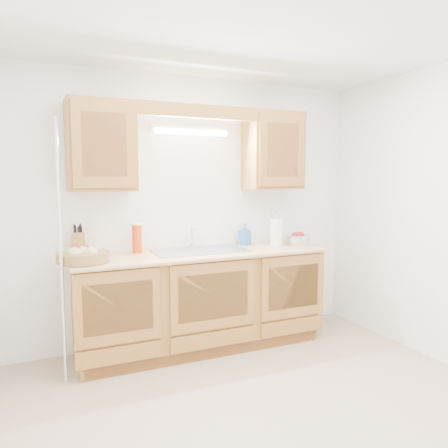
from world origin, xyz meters
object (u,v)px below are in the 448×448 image
fruit_basket (83,255)px  apple_bowl (297,239)px  knife_block (79,244)px  paper_towel (276,233)px

fruit_basket → apple_bowl: 2.06m
knife_block → paper_towel: (1.82, -0.20, 0.03)m
fruit_basket → knife_block: 0.31m
fruit_basket → paper_towel: (1.82, 0.10, 0.07)m
paper_towel → apple_bowl: 0.25m
fruit_basket → knife_block: knife_block is taller
paper_towel → apple_bowl: (0.24, -0.00, -0.07)m
knife_block → apple_bowl: knife_block is taller
knife_block → paper_towel: paper_towel is taller
fruit_basket → paper_towel: size_ratio=1.53×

